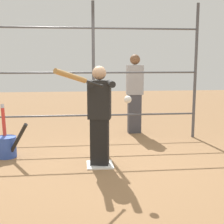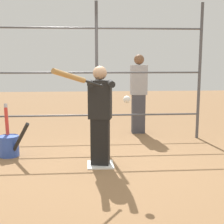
# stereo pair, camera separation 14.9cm
# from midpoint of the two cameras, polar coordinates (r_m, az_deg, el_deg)

# --- Properties ---
(ground_plane) EXTENTS (24.00, 24.00, 0.00)m
(ground_plane) POSITION_cam_midpoint_polar(r_m,az_deg,el_deg) (4.88, -3.12, -9.72)
(ground_plane) COLOR olive
(home_plate) EXTENTS (0.40, 0.40, 0.02)m
(home_plate) POSITION_cam_midpoint_polar(r_m,az_deg,el_deg) (4.88, -3.12, -9.61)
(home_plate) COLOR white
(home_plate) RESTS_ON ground
(fence_backstop) EXTENTS (4.24, 0.06, 2.73)m
(fence_backstop) POSITION_cam_midpoint_polar(r_m,az_deg,el_deg) (6.22, -4.10, 7.19)
(fence_backstop) COLOR #4C4C51
(fence_backstop) RESTS_ON ground
(batter) EXTENTS (0.38, 0.57, 1.52)m
(batter) POSITION_cam_midpoint_polar(r_m,az_deg,el_deg) (4.66, -3.20, -0.20)
(batter) COLOR black
(batter) RESTS_ON ground
(baseball_bat_swinging) EXTENTS (0.62, 0.67, 0.28)m
(baseball_bat_swinging) POSITION_cam_midpoint_polar(r_m,az_deg,el_deg) (3.83, -7.88, 6.28)
(baseball_bat_swinging) COLOR black
(softball_in_flight) EXTENTS (0.10, 0.10, 0.10)m
(softball_in_flight) POSITION_cam_midpoint_polar(r_m,az_deg,el_deg) (3.99, 1.84, 2.31)
(softball_in_flight) COLOR white
(bat_bucket) EXTENTS (0.60, 0.70, 0.87)m
(bat_bucket) POSITION_cam_midpoint_polar(r_m,az_deg,el_deg) (5.53, -19.43, -5.59)
(bat_bucket) COLOR #3351B2
(bat_bucket) RESTS_ON ground
(bystander_behind_fence) EXTENTS (0.36, 0.22, 1.73)m
(bystander_behind_fence) POSITION_cam_midpoint_polar(r_m,az_deg,el_deg) (6.90, 3.54, 3.56)
(bystander_behind_fence) COLOR #3F3F47
(bystander_behind_fence) RESTS_ON ground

